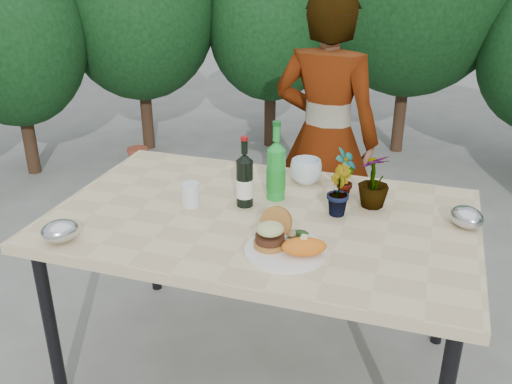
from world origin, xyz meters
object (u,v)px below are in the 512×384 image
(wine_bottle, at_px, (245,181))
(person, at_px, (326,138))
(dinner_plate, at_px, (285,251))
(patio_table, at_px, (262,228))

(wine_bottle, height_order, person, person)
(wine_bottle, relative_size, person, 0.19)
(person, bearing_deg, dinner_plate, 101.06)
(dinner_plate, bearing_deg, wine_bottle, 129.01)
(patio_table, distance_m, wine_bottle, 0.20)
(patio_table, height_order, person, person)
(patio_table, relative_size, wine_bottle, 5.60)
(patio_table, xyz_separation_m, dinner_plate, (0.16, -0.25, 0.06))
(patio_table, bearing_deg, person, 86.28)
(dinner_plate, relative_size, wine_bottle, 0.98)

